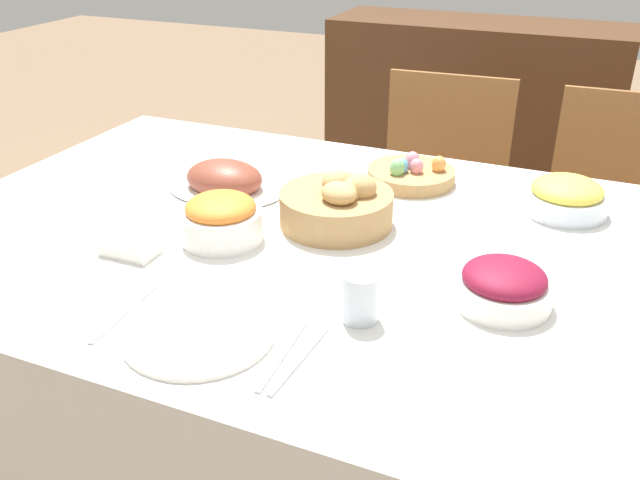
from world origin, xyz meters
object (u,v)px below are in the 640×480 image
at_px(dinner_plate, 199,332).
at_px(pineapple_bowl, 566,197).
at_px(ham_platter, 224,180).
at_px(egg_basket, 411,174).
at_px(butter_dish, 130,247).
at_px(chair_far_center, 436,202).
at_px(spoon, 299,360).
at_px(carrot_bowl, 221,219).
at_px(bread_basket, 338,205).
at_px(knife, 282,355).
at_px(chair_far_right, 612,231).
at_px(sideboard, 470,127).
at_px(beet_salad_bowl, 503,286).
at_px(drinking_cup, 360,297).
at_px(fork, 124,313).

bearing_deg(dinner_plate, pineapple_bowl, 55.55).
bearing_deg(ham_platter, egg_basket, 30.08).
relative_size(ham_platter, butter_dish, 2.72).
height_order(chair_far_center, ham_platter, chair_far_center).
bearing_deg(dinner_plate, spoon, 0.00).
distance_m(carrot_bowl, spoon, 0.46).
bearing_deg(bread_basket, knife, -78.56).
xyz_separation_m(chair_far_center, dinner_plate, (-0.09, -1.30, 0.28)).
bearing_deg(knife, pineapple_bowl, 61.25).
height_order(chair_far_right, pineapple_bowl, chair_far_right).
height_order(chair_far_right, spoon, chair_far_right).
bearing_deg(spoon, chair_far_right, 73.52).
xyz_separation_m(chair_far_center, egg_basket, (0.04, -0.52, 0.30)).
distance_m(egg_basket, dinner_plate, 0.79).
distance_m(chair_far_right, pineapple_bowl, 0.65).
height_order(carrot_bowl, spoon, carrot_bowl).
relative_size(ham_platter, spoon, 1.58).
height_order(sideboard, butter_dish, sideboard).
xyz_separation_m(beet_salad_bowl, drinking_cup, (-0.22, -0.15, 0.01)).
relative_size(knife, drinking_cup, 2.14).
height_order(sideboard, fork, sideboard).
xyz_separation_m(chair_far_center, knife, (0.06, -1.30, 0.28)).
distance_m(sideboard, drinking_cup, 2.13).
xyz_separation_m(chair_far_center, beet_salad_bowl, (0.35, -1.00, 0.31)).
bearing_deg(fork, beet_salad_bowl, 23.10).
bearing_deg(chair_far_right, drinking_cup, -111.52).
height_order(bread_basket, carrot_bowl, bread_basket).
distance_m(sideboard, butter_dish, 2.10).
distance_m(sideboard, dinner_plate, 2.26).
bearing_deg(chair_far_center, drinking_cup, -86.19).
bearing_deg(pineapple_bowl, bread_basket, -149.93).
distance_m(knife, drinking_cup, 0.17).
bearing_deg(dinner_plate, drinking_cup, 33.11).
relative_size(pineapple_bowl, dinner_plate, 0.73).
height_order(carrot_bowl, drinking_cup, carrot_bowl).
xyz_separation_m(egg_basket, dinner_plate, (-0.14, -0.78, -0.02)).
relative_size(dinner_plate, spoon, 1.35).
bearing_deg(bread_basket, drinking_cup, -62.44).
relative_size(egg_basket, fork, 1.16).
distance_m(bread_basket, butter_dish, 0.45).
bearing_deg(bread_basket, dinner_plate, -96.65).
bearing_deg(fork, chair_far_right, 55.26).
relative_size(sideboard, carrot_bowl, 7.27).
height_order(carrot_bowl, beet_salad_bowl, carrot_bowl).
bearing_deg(carrot_bowl, ham_platter, 119.16).
distance_m(chair_far_center, spoon, 1.33).
bearing_deg(knife, ham_platter, 124.61).
bearing_deg(sideboard, beet_salad_bowl, -77.28).
height_order(knife, butter_dish, butter_dish).
xyz_separation_m(sideboard, spoon, (0.18, -2.24, 0.31)).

